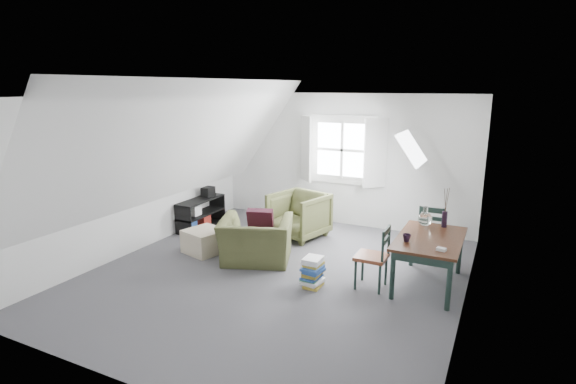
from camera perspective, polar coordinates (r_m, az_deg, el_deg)
The scene contains 24 objects.
floor at distance 6.54m, azimuth -1.53°, elevation -10.37°, with size 5.50×5.50×0.00m, color #4A4A4E.
ceiling at distance 5.99m, azimuth -1.68°, elevation 12.10°, with size 5.50×5.50×0.00m, color white.
wall_back at distance 8.63m, azimuth 6.94°, elevation 4.04°, with size 5.00×5.00×0.00m, color silver.
wall_front at distance 4.02m, azimuth -20.30°, elevation -7.57°, with size 5.00×5.00×0.00m, color silver.
wall_left at distance 7.61m, azimuth -18.51°, elevation 2.21°, with size 5.50×5.50×0.00m, color silver.
wall_right at distance 5.48m, azimuth 22.24°, elevation -2.24°, with size 5.50×5.50×0.00m, color silver.
slope_left at distance 6.90m, azimuth -13.16°, elevation 5.88°, with size 5.50×5.50×0.00m, color white.
slope_right at distance 5.51m, azimuth 12.83°, elevation 4.09°, with size 5.50×5.50×0.00m, color white.
dormer_window at distance 8.53m, azimuth 6.81°, elevation 5.29°, with size 1.71×0.35×1.30m.
skylight at distance 6.77m, azimuth 15.42°, elevation 5.36°, with size 0.55×0.75×0.04m, color white.
armchair_near at distance 6.99m, azimuth -4.04°, elevation -8.77°, with size 1.05×0.92×0.68m, color #464A27.
armchair_far at distance 8.06m, azimuth 1.36°, elevation -5.70°, with size 0.86×0.89×0.81m, color #464A27.
throw_pillow at distance 6.91m, azimuth -3.50°, elevation -3.68°, with size 0.39×0.11×0.39m, color #3B101F.
ottoman at distance 7.41m, azimuth -10.52°, elevation -6.13°, with size 0.56×0.56×0.37m, color #BCAE91.
dining_table at distance 6.26m, azimuth 17.55°, elevation -6.29°, with size 0.82×1.36×0.68m.
demijohn at distance 6.65m, azimuth 17.01°, elevation -3.26°, with size 0.20×0.20×0.28m.
vase_twigs at distance 6.71m, azimuth 19.26°, elevation -3.18°, with size 0.07×0.08×0.57m.
cup at distance 5.99m, azimuth 14.79°, elevation -6.09°, with size 0.11×0.11×0.10m, color black.
paper_box at distance 5.78m, azimuth 18.89°, elevation -6.90°, with size 0.11×0.07×0.04m, color white.
dining_chair_far at distance 7.26m, azimuth 17.76°, elevation -4.76°, with size 0.41×0.41×0.87m.
dining_chair_near at distance 6.07m, azimuth 10.88°, elevation -8.00°, with size 0.40×0.40×0.85m.
media_shelf at distance 8.63m, azimuth -11.13°, elevation -2.91°, with size 0.36×1.09×0.56m.
electronics_box at distance 8.76m, azimuth -10.11°, elevation -0.00°, with size 0.18×0.24×0.20m, color black.
magazine_stack at distance 6.10m, azimuth 3.16°, elevation -10.13°, with size 0.30×0.36×0.40m.
Camera 1 is at (2.79, -5.30, 2.63)m, focal length 28.00 mm.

